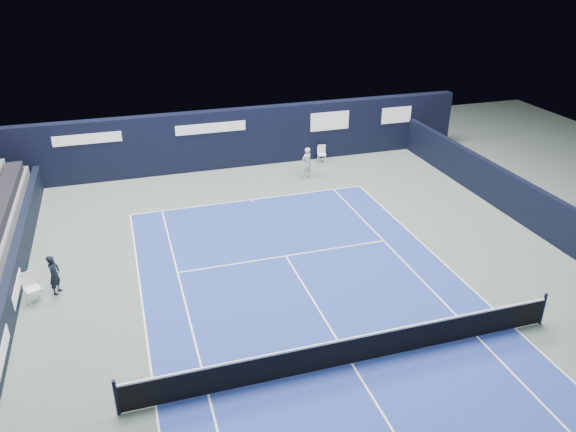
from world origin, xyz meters
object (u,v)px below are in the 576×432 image
at_px(folding_chair_back_a, 322,152).
at_px(folding_chair_back_b, 321,153).
at_px(line_judge_chair, 31,285).
at_px(tennis_net, 353,349).
at_px(tennis_player, 307,163).

height_order(folding_chair_back_a, folding_chair_back_b, folding_chair_back_a).
distance_m(line_judge_chair, tennis_net, 10.81).
bearing_deg(folding_chair_back_b, tennis_net, -101.52).
height_order(folding_chair_back_a, tennis_net, tennis_net).
bearing_deg(tennis_net, folding_chair_back_b, 72.80).
distance_m(folding_chair_back_a, line_judge_chair, 16.86).
relative_size(line_judge_chair, tennis_net, 0.08).
relative_size(folding_chair_back_b, tennis_player, 0.52).
xyz_separation_m(folding_chair_back_a, line_judge_chair, (-13.84, -9.62, 0.07)).
height_order(line_judge_chair, tennis_player, tennis_player).
distance_m(folding_chair_back_b, tennis_player, 2.51).
bearing_deg(tennis_player, folding_chair_back_b, 52.72).
bearing_deg(line_judge_chair, folding_chair_back_b, 12.27).
height_order(folding_chair_back_a, line_judge_chair, line_judge_chair).
bearing_deg(tennis_player, line_judge_chair, -148.03).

